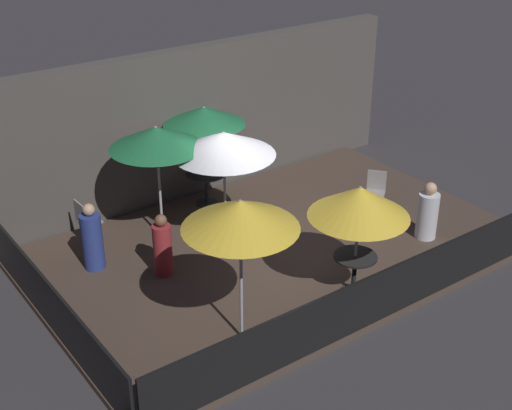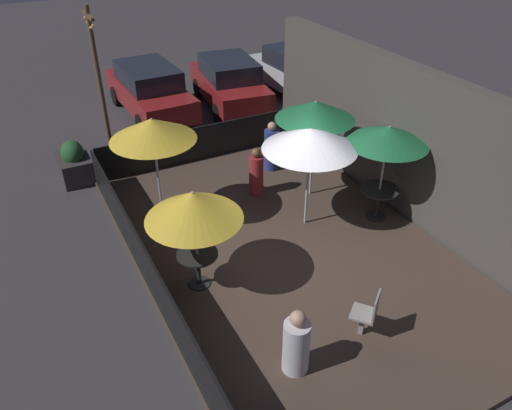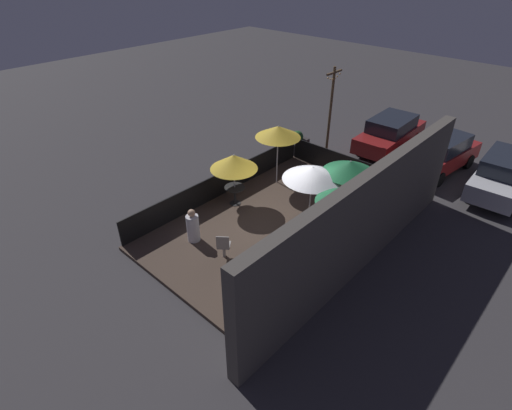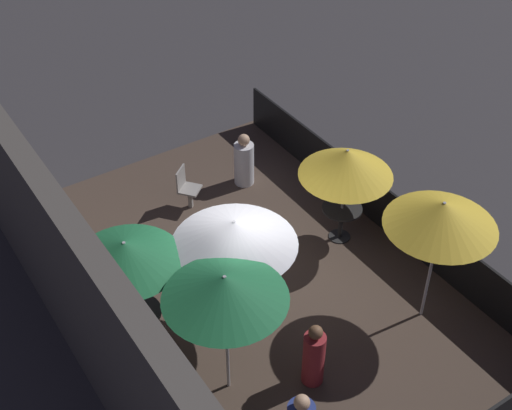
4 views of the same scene
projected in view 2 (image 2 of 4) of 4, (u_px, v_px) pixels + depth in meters
name	position (u px, v px, depth m)	size (l,w,h in m)	color
ground_plane	(287.00, 253.00, 10.41)	(60.00, 60.00, 0.00)	#383538
patio_deck	(287.00, 251.00, 10.38)	(9.17, 5.89, 0.12)	#47382D
building_wall	(417.00, 149.00, 10.73)	(10.77, 0.36, 3.38)	#4C4742
fence_front	(150.00, 274.00, 8.96)	(8.97, 0.05, 0.95)	black
fence_side_left	(203.00, 143.00, 13.46)	(0.05, 5.69, 0.95)	black
patio_umbrella_0	(193.00, 206.00, 8.48)	(1.72, 1.72, 2.04)	#B2B2B7
patio_umbrella_1	(388.00, 135.00, 10.23)	(1.72, 1.72, 2.22)	#B2B2B7
patio_umbrella_2	(152.00, 129.00, 10.00)	(1.78, 1.78, 2.45)	#B2B2B7
patio_umbrella_3	(310.00, 139.00, 10.02)	(1.97, 1.97, 2.27)	#B2B2B7
patio_umbrella_4	(315.00, 110.00, 11.00)	(1.80, 1.80, 2.37)	#B2B2B7
dining_table_0	(198.00, 260.00, 9.13)	(0.76, 0.76, 0.73)	black
dining_table_1	(379.00, 195.00, 11.02)	(0.85, 0.85, 0.73)	black
patio_chair_0	(368.00, 313.00, 8.13)	(0.56, 0.56, 0.90)	gray
patio_chair_1	(307.00, 148.00, 13.12)	(0.41, 0.41, 0.92)	gray
patron_0	(296.00, 344.00, 7.53)	(0.50, 0.50, 1.19)	silver
patron_1	(256.00, 174.00, 11.89)	(0.47, 0.47, 1.21)	maroon
patron_2	(272.00, 148.00, 12.93)	(0.51, 0.51, 1.31)	navy
planter_box	(75.00, 163.00, 12.74)	(1.08, 0.75, 1.08)	#332D2D
light_post	(99.00, 78.00, 12.87)	(1.10, 0.12, 4.06)	brown
parked_car_0	(150.00, 89.00, 16.19)	(4.48, 1.89, 1.62)	maroon
parked_car_1	(229.00, 82.00, 16.79)	(4.27, 2.21, 1.62)	maroon
parked_car_2	(298.00, 72.00, 17.65)	(4.48, 1.94, 1.62)	silver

